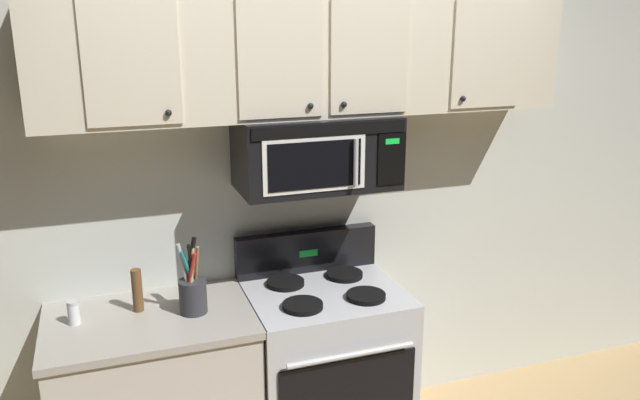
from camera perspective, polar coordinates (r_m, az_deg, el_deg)
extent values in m
cube|color=silver|center=(3.34, -1.72, 1.35)|extent=(5.20, 0.10, 2.70)
cube|color=#B7BABF|center=(3.37, 0.41, -15.19)|extent=(0.76, 0.64, 0.90)
cylinder|color=#B7BABF|center=(2.94, 2.85, -13.73)|extent=(0.61, 0.03, 0.03)
cube|color=black|center=(3.37, -1.23, -4.61)|extent=(0.76, 0.07, 0.22)
cube|color=#19D83F|center=(3.33, -1.03, -4.81)|extent=(0.10, 0.00, 0.04)
cylinder|color=black|center=(2.99, -1.57, -9.45)|extent=(0.19, 0.19, 0.02)
cylinder|color=black|center=(3.09, 4.15, -8.57)|extent=(0.19, 0.19, 0.02)
cylinder|color=black|center=(3.23, -3.12, -7.42)|extent=(0.19, 0.19, 0.02)
cylinder|color=black|center=(3.33, 2.21, -6.69)|extent=(0.19, 0.19, 0.02)
cube|color=black|center=(3.06, -0.35, 4.32)|extent=(0.76, 0.39, 0.35)
cube|color=black|center=(2.85, 0.97, 6.30)|extent=(0.73, 0.01, 0.06)
cube|color=white|center=(2.86, -0.46, 3.16)|extent=(0.49, 0.01, 0.25)
cube|color=black|center=(2.86, -0.45, 3.15)|extent=(0.44, 0.01, 0.22)
cube|color=black|center=(3.00, 6.44, 3.68)|extent=(0.14, 0.01, 0.25)
cube|color=#19D83F|center=(2.98, 6.53, 5.25)|extent=(0.07, 0.00, 0.03)
cylinder|color=#B7BABF|center=(2.90, 3.24, 3.33)|extent=(0.02, 0.02, 0.23)
cube|color=beige|center=(3.03, -0.55, 12.79)|extent=(2.50, 0.33, 0.55)
cube|color=beige|center=(2.70, -16.56, 11.73)|extent=(0.38, 0.01, 0.51)
sphere|color=black|center=(2.72, -13.44, 7.62)|extent=(0.03, 0.03, 0.03)
cube|color=beige|center=(2.80, -3.54, 12.49)|extent=(0.38, 0.01, 0.51)
sphere|color=black|center=(2.85, -0.85, 8.43)|extent=(0.03, 0.03, 0.03)
cube|color=beige|center=(2.95, 4.52, 12.65)|extent=(0.38, 0.01, 0.51)
sphere|color=black|center=(2.90, 2.17, 8.57)|extent=(0.03, 0.03, 0.03)
cube|color=beige|center=(3.25, 14.81, 12.50)|extent=(0.38, 0.01, 0.51)
sphere|color=black|center=(3.18, 12.73, 8.86)|extent=(0.03, 0.03, 0.03)
cube|color=#9E998E|center=(3.02, -15.04, -10.35)|extent=(0.93, 0.65, 0.03)
cylinder|color=#2D2D33|center=(2.98, -11.33, -8.48)|extent=(0.13, 0.13, 0.16)
cylinder|color=#A87A47|center=(2.95, -11.64, -6.21)|extent=(0.07, 0.06, 0.23)
cylinder|color=olive|center=(2.92, -11.04, -6.19)|extent=(0.03, 0.08, 0.25)
cylinder|color=teal|center=(2.92, -11.63, -6.43)|extent=(0.08, 0.04, 0.23)
cylinder|color=black|center=(2.92, -11.45, -6.09)|extent=(0.04, 0.08, 0.26)
cylinder|color=tan|center=(2.92, -11.43, -6.24)|extent=(0.05, 0.06, 0.25)
cylinder|color=red|center=(2.92, -11.53, -6.57)|extent=(0.06, 0.06, 0.22)
cylinder|color=black|center=(2.93, -11.64, -5.87)|extent=(0.08, 0.03, 0.27)
cylinder|color=#BCBCC1|center=(2.93, -12.11, -6.15)|extent=(0.06, 0.02, 0.25)
cylinder|color=white|center=(3.03, -21.22, -9.54)|extent=(0.05, 0.05, 0.09)
cylinder|color=#B7BABF|center=(3.01, -21.33, -8.61)|extent=(0.05, 0.05, 0.02)
cylinder|color=brown|center=(3.04, -16.09, -7.80)|extent=(0.05, 0.05, 0.20)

